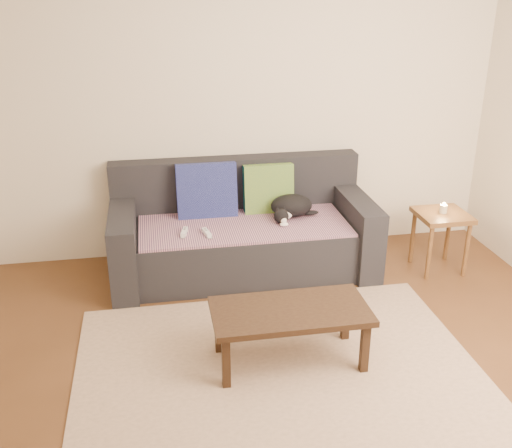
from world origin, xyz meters
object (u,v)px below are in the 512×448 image
Objects in this scene: cat at (291,207)px; wii_remote_b at (207,233)px; side_table at (442,223)px; wii_remote_a at (184,232)px; coffee_table at (290,316)px; sofa at (242,234)px.

wii_remote_b is (-0.72, -0.25, -0.07)m from cat.
wii_remote_a is at bearing 177.54° from side_table.
coffee_table is at bearing -119.60° from cat.
sofa is 0.54m from wii_remote_a.
wii_remote_b is 1.92m from side_table.
sofa is 1.63m from side_table.
wii_remote_a is at bearing 176.56° from cat.
cat is at bearing -82.53° from wii_remote_b.
wii_remote_a is 1.29m from coffee_table.
sofa is at bearing -53.69° from wii_remote_a.
wii_remote_b is at bearing -91.73° from wii_remote_a.
side_table reaches higher than coffee_table.
cat is 0.91m from wii_remote_a.
sofa is 14.00× the size of wii_remote_b.
side_table is at bearing -102.86° from wii_remote_b.
coffee_table is at bearing -140.86° from wii_remote_a.
coffee_table is (-0.32, -1.36, -0.19)m from cat.
sofa reaches higher than side_table.
wii_remote_a is 0.15× the size of coffee_table.
sofa is 0.43m from wii_remote_b.
sofa reaches higher than coffee_table.
cat reaches higher than wii_remote_b.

